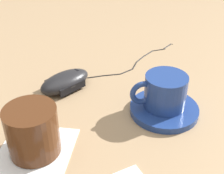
% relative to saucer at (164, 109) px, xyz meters
% --- Properties ---
extents(ground_plane, '(3.00, 3.00, 0.00)m').
position_rel_saucer_xyz_m(ground_plane, '(0.08, -0.11, -0.01)').
color(ground_plane, '#9E7F5B').
extents(saucer, '(0.13, 0.13, 0.01)m').
position_rel_saucer_xyz_m(saucer, '(0.00, 0.00, 0.00)').
color(saucer, navy).
rests_on(saucer, ground).
extents(coffee_cup, '(0.09, 0.09, 0.06)m').
position_rel_saucer_xyz_m(coffee_cup, '(-0.00, -0.00, 0.04)').
color(coffee_cup, navy).
rests_on(coffee_cup, saucer).
extents(computer_mouse, '(0.12, 0.08, 0.04)m').
position_rel_saucer_xyz_m(computer_mouse, '(0.03, -0.21, 0.01)').
color(computer_mouse, black).
rests_on(computer_mouse, ground).
extents(mouse_cable, '(0.26, 0.09, 0.00)m').
position_rel_saucer_xyz_m(mouse_cable, '(-0.15, -0.14, -0.00)').
color(mouse_cable, black).
rests_on(mouse_cable, ground).
extents(napkin_under_glass, '(0.15, 0.15, 0.00)m').
position_rel_saucer_xyz_m(napkin_under_glass, '(0.20, -0.13, -0.01)').
color(napkin_under_glass, white).
rests_on(napkin_under_glass, ground).
extents(drinking_glass, '(0.08, 0.08, 0.08)m').
position_rel_saucer_xyz_m(drinking_glass, '(0.20, -0.13, 0.04)').
color(drinking_glass, '#4C2814').
rests_on(drinking_glass, napkin_under_glass).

